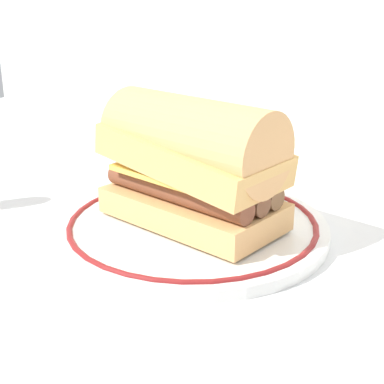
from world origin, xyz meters
TOP-DOWN VIEW (x-y plane):
  - ground_plane at (0.00, 0.00)m, footprint 1.50×1.50m
  - plate at (-0.02, -0.00)m, footprint 0.27×0.27m
  - sausage_sandwich at (-0.02, -0.00)m, footprint 0.18×0.10m
  - drinking_glass at (-0.19, 0.14)m, footprint 0.06×0.06m

SIDE VIEW (x-z plane):
  - ground_plane at x=0.00m, z-range 0.00..0.00m
  - plate at x=-0.02m, z-range 0.00..0.02m
  - drinking_glass at x=-0.19m, z-range -0.01..0.10m
  - sausage_sandwich at x=-0.02m, z-range 0.02..0.14m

